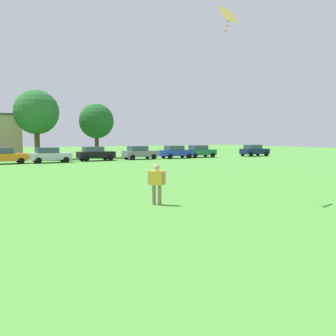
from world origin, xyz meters
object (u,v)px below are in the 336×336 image
Objects in this scene: parked_car_blue_5 at (176,152)px; parked_car_navy_7 at (254,150)px; parked_car_gray_4 at (140,152)px; tree_right at (36,112)px; parked_car_orange_1 at (4,156)px; parked_car_silver_2 at (50,155)px; tree_far_right at (96,121)px; adult_bystander at (157,181)px; parked_car_black_3 at (95,154)px; parked_car_green_6 at (200,151)px; kite at (228,16)px.

parked_car_blue_5 is 1.00× the size of parked_car_navy_7.
tree_right is (-11.06, 7.11, 5.07)m from parked_car_gray_4.
parked_car_silver_2 is at bearing -5.44° from parked_car_orange_1.
parked_car_orange_1 is 0.59× the size of tree_far_right.
adult_bystander reaches higher than parked_car_blue_5.
parked_car_silver_2 is 1.00× the size of parked_car_black_3.
adult_bystander reaches higher than parked_car_silver_2.
parked_car_green_6 is 8.95m from parked_car_navy_7.
adult_bystander is 29.03m from parked_car_orange_1.
parked_car_blue_5 is at bearing -4.02° from parked_car_gray_4.
tree_right is 7.74m from tree_far_right.
adult_bystander reaches higher than parked_car_navy_7.
adult_bystander is 41.85m from parked_car_navy_7.
parked_car_orange_1 is (-2.80, 28.90, -0.15)m from adult_bystander.
parked_car_black_3 is (5.43, 0.83, 0.00)m from parked_car_silver_2.
parked_car_blue_5 is (10.92, -0.29, 0.00)m from parked_car_black_3.
parked_car_green_6 is at bearing -19.79° from tree_right.
parked_car_orange_1 and parked_car_silver_2 have the same top height.
parked_car_blue_5 is (20.92, 0.10, 0.00)m from parked_car_orange_1.
tree_right is at bearing 160.21° from parked_car_green_6.
parked_car_green_6 is at bearing 173.14° from parked_car_navy_7.
parked_car_blue_5 is (16.35, 0.54, 0.00)m from parked_car_silver_2.
kite is at bearing -107.95° from parked_car_gray_4.
adult_bystander reaches higher than parked_car_green_6.
parked_car_silver_2 is at bearing -177.84° from parked_car_green_6.
adult_bystander is 0.39× the size of parked_car_silver_2.
parked_car_silver_2 is 9.48m from tree_right.
tree_far_right reaches higher than adult_bystander.
parked_car_gray_4 is at bearing 4.55° from parked_car_silver_2.
tree_right reaches higher than parked_car_navy_7.
parked_car_navy_7 is at bearing -19.31° from tree_far_right.
parked_car_green_6 is 14.62m from tree_far_right.
tree_far_right is at bearing 152.79° from parked_car_green_6.
parked_car_black_3 is 0.59× the size of tree_far_right.
tree_right reaches higher than adult_bystander.
parked_car_navy_7 is (30.96, 28.16, -0.15)m from adult_bystander.
kite is 0.27× the size of parked_car_gray_4.
adult_bystander is at bearing -84.48° from parked_car_orange_1.
kite is at bearing -122.33° from parked_car_green_6.
parked_car_green_6 is 21.98m from tree_right.
parked_car_gray_4 is at bearing 179.18° from parked_car_green_6.
kite is 0.27× the size of parked_car_black_3.
parked_car_gray_4 is 1.00× the size of parked_car_green_6.
parked_car_black_3 is at bearing -110.53° from tree_far_right.
parked_car_blue_5 is at bearing -37.93° from tree_far_right.
adult_bystander is at bearing -93.57° from parked_car_silver_2.
tree_right reaches higher than parked_car_green_6.
tree_right is at bearing 164.02° from parked_car_navy_7.
parked_car_navy_7 is 0.49× the size of tree_right.
parked_car_black_3 is 7.91m from tree_far_right.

